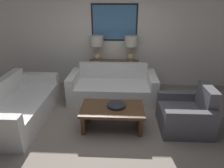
{
  "coord_description": "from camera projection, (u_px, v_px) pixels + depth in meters",
  "views": [
    {
      "loc": [
        0.2,
        -2.93,
        2.26
      ],
      "look_at": [
        0.02,
        0.83,
        0.65
      ],
      "focal_mm": 32.0,
      "sensor_mm": 36.0,
      "label": 1
    }
  ],
  "objects": [
    {
      "name": "ground_plane",
      "position": [
        109.0,
        135.0,
        3.59
      ],
      "size": [
        20.0,
        20.0,
        0.0
      ],
      "primitive_type": "plane",
      "color": "slate"
    },
    {
      "name": "back_wall",
      "position": [
        114.0,
        37.0,
        5.29
      ],
      "size": [
        8.14,
        0.12,
        2.65
      ],
      "color": "beige",
      "rests_on": "ground_plane"
    },
    {
      "name": "console_table",
      "position": [
        114.0,
        74.0,
        5.42
      ],
      "size": [
        1.31,
        0.39,
        0.74
      ],
      "color": "brown",
      "rests_on": "ground_plane"
    },
    {
      "name": "table_lamp_left",
      "position": [
        97.0,
        43.0,
        5.11
      ],
      "size": [
        0.34,
        0.34,
        0.67
      ],
      "color": "tan",
      "rests_on": "console_table"
    },
    {
      "name": "table_lamp_right",
      "position": [
        131.0,
        44.0,
        5.07
      ],
      "size": [
        0.34,
        0.34,
        0.67
      ],
      "color": "tan",
      "rests_on": "console_table"
    },
    {
      "name": "couch_by_back_wall",
      "position": [
        113.0,
        88.0,
        4.81
      ],
      "size": [
        2.03,
        0.95,
        0.8
      ],
      "color": "silver",
      "rests_on": "ground_plane"
    },
    {
      "name": "couch_by_side",
      "position": [
        19.0,
        106.0,
        3.99
      ],
      "size": [
        0.95,
        2.03,
        0.8
      ],
      "color": "silver",
      "rests_on": "ground_plane"
    },
    {
      "name": "coffee_table",
      "position": [
        112.0,
        113.0,
        3.69
      ],
      "size": [
        1.15,
        0.67,
        0.43
      ],
      "color": "#4C331E",
      "rests_on": "ground_plane"
    },
    {
      "name": "decorative_bowl",
      "position": [
        116.0,
        105.0,
        3.67
      ],
      "size": [
        0.34,
        0.34,
        0.05
      ],
      "color": "#232328",
      "rests_on": "coffee_table"
    },
    {
      "name": "armchair_near_back_wall",
      "position": [
        186.0,
        115.0,
        3.71
      ],
      "size": [
        0.89,
        0.88,
        0.85
      ],
      "color": "#4C4C51",
      "rests_on": "ground_plane"
    }
  ]
}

